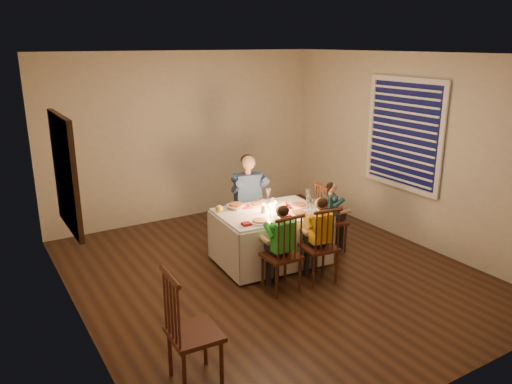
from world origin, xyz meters
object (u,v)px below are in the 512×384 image
chair_extra (196,381)px  child_green (281,289)px  chair_adult (249,242)px  chair_near_left (281,289)px  serving_bowl (236,207)px  adult (249,242)px  dining_table (270,226)px  child_teal (329,249)px  child_yellow (318,279)px  chair_near_right (318,279)px  chair_end (329,249)px

chair_extra → child_green: size_ratio=1.00×
chair_adult → chair_near_left: size_ratio=1.00×
chair_extra → serving_bowl: bearing=-34.3°
adult → serving_bowl: serving_bowl is taller
dining_table → child_green: bearing=-109.3°
child_teal → adult: bearing=56.2°
chair_extra → child_yellow: size_ratio=0.99×
chair_near_right → adult: 1.43m
child_green → dining_table: bearing=-112.7°
child_green → serving_bowl: serving_bowl is taller
chair_adult → child_teal: (0.81, -0.80, 0.00)m
dining_table → chair_end: bearing=-1.7°
child_yellow → chair_adult: bearing=-77.7°
child_teal → chair_near_left: bearing=127.0°
chair_near_right → chair_end: size_ratio=1.00×
adult → child_yellow: 1.43m
chair_adult → chair_end: same height
chair_near_left → serving_bowl: (-0.01, 1.00, 0.71)m
chair_adult → child_teal: child_teal is taller
dining_table → chair_end: 1.04m
chair_end → serving_bowl: (-1.23, 0.40, 0.71)m
dining_table → child_yellow: (0.22, -0.72, -0.49)m
dining_table → chair_adult: dining_table is taller
chair_extra → adult: (1.91, 2.37, 0.00)m
dining_table → chair_near_right: bearing=-69.1°
dining_table → adult: size_ratio=1.09×
adult → child_green: adult is taller
child_green → chair_adult: bearing=-105.2°
dining_table → child_teal: 1.04m
dining_table → chair_near_right: dining_table is taller
chair_adult → child_yellow: bearing=-74.6°
chair_near_right → child_yellow: (0.00, 0.00, 0.00)m
chair_near_right → chair_extra: 2.24m
dining_table → child_yellow: 0.90m
chair_end → child_green: bearing=127.0°
chair_extra → child_teal: size_ratio=1.07×
child_green → child_yellow: child_yellow is taller
dining_table → chair_extra: dining_table is taller
chair_end → child_green: child_green is taller
chair_near_left → chair_near_right: size_ratio=1.00×
chair_near_right → chair_extra: bearing=32.4°
child_green → child_yellow: (0.52, -0.03, 0.00)m
child_green → child_teal: (1.21, 0.60, 0.00)m
child_teal → chair_adult: bearing=56.2°
dining_table → chair_near_left: size_ratio=1.48×
chair_near_left → chair_end: (1.21, 0.60, 0.00)m
serving_bowl → child_green: bearing=-89.2°
chair_near_right → chair_extra: size_ratio=0.91×
chair_adult → chair_near_right: bearing=-74.6°
child_green → child_yellow: size_ratio=0.99×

